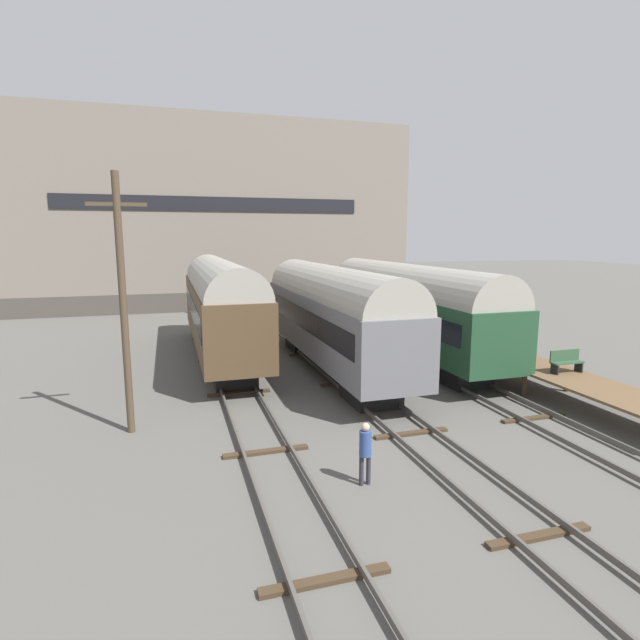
{
  "coord_description": "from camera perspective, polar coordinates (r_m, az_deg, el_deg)",
  "views": [
    {
      "loc": [
        -7.45,
        -17.1,
        6.48
      ],
      "look_at": [
        0.0,
        7.39,
        2.2
      ],
      "focal_mm": 28.0,
      "sensor_mm": 36.0,
      "label": 1
    }
  ],
  "objects": [
    {
      "name": "train_car_green",
      "position": [
        27.4,
        9.98,
        1.74
      ],
      "size": [
        3.07,
        16.53,
        5.05
      ],
      "color": "black",
      "rests_on": "ground"
    },
    {
      "name": "bench",
      "position": [
        22.45,
        26.3,
        -4.18
      ],
      "size": [
        1.4,
        0.4,
        0.91
      ],
      "color": "#2D4C33",
      "rests_on": "station_platform"
    },
    {
      "name": "utility_pole",
      "position": [
        17.27,
        -21.58,
        1.95
      ],
      "size": [
        1.8,
        0.24,
        8.5
      ],
      "color": "#473828",
      "rests_on": "ground"
    },
    {
      "name": "train_car_grey",
      "position": [
        24.04,
        1.33,
        0.93
      ],
      "size": [
        2.98,
        15.25,
        5.12
      ],
      "color": "black",
      "rests_on": "ground"
    },
    {
      "name": "warehouse_building",
      "position": [
        51.29,
        -12.64,
        11.43
      ],
      "size": [
        36.49,
        13.4,
        16.83
      ],
      "color": "#46403A",
      "rests_on": "ground"
    },
    {
      "name": "track_middle",
      "position": [
        19.71,
        6.35,
        -9.33
      ],
      "size": [
        2.6,
        60.0,
        0.26
      ],
      "color": "#4C4742",
      "rests_on": "ground"
    },
    {
      "name": "ground_plane",
      "position": [
        19.75,
        6.35,
        -9.72
      ],
      "size": [
        200.0,
        200.0,
        0.0
      ],
      "primitive_type": "plane",
      "color": "#56544F"
    },
    {
      "name": "track_left",
      "position": [
        18.42,
        -7.97,
        -10.73
      ],
      "size": [
        2.6,
        60.0,
        0.26
      ],
      "color": "#4C4742",
      "rests_on": "ground"
    },
    {
      "name": "train_car_brown",
      "position": [
        27.05,
        -11.32,
        1.97
      ],
      "size": [
        2.96,
        15.73,
        5.32
      ],
      "color": "black",
      "rests_on": "ground"
    },
    {
      "name": "station_platform",
      "position": [
        22.86,
        24.49,
        -5.3
      ],
      "size": [
        2.45,
        12.81,
        1.07
      ],
      "color": "brown",
      "rests_on": "ground"
    },
    {
      "name": "person_worker",
      "position": [
        13.51,
        5.2,
        -14.34
      ],
      "size": [
        0.32,
        0.32,
        1.71
      ],
      "color": "#282833",
      "rests_on": "ground"
    },
    {
      "name": "track_right",
      "position": [
        22.02,
        18.2,
        -7.73
      ],
      "size": [
        2.6,
        60.0,
        0.26
      ],
      "color": "#4C4742",
      "rests_on": "ground"
    }
  ]
}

